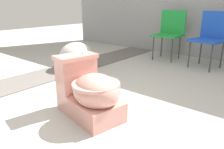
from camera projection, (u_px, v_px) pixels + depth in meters
The scene contains 6 objects.
ground_plane at pixel (74, 115), 1.92m from camera, with size 14.00×14.00×0.00m, color #A8A59E.
gravel_strip at pixel (46, 75), 2.99m from camera, with size 0.56×8.00×0.01m, color #605B56.
toilet at pixel (90, 92), 1.86m from camera, with size 0.69×0.49×0.52m.
folding_chair_left at pixel (170, 29), 3.79m from camera, with size 0.46×0.46×0.83m.
folding_chair_middle at pixel (211, 34), 3.26m from camera, with size 0.51×0.51×0.83m.
boulder_near at pixel (77, 56), 3.25m from camera, with size 0.51×0.48×0.40m, color #B7B2AD.
Camera 1 is at (1.36, -1.11, 0.93)m, focal length 35.00 mm.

